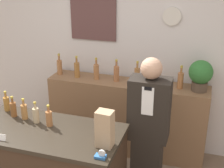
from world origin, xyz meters
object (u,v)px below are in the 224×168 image
Objects in this scene: paper_bag at (105,129)px; tape_dispenser at (101,155)px; potted_plant at (201,74)px; shopkeeper at (148,133)px.

paper_bag is 3.57× the size of tape_dispenser.
shopkeeper is at bearing -118.81° from potted_plant.
potted_plant is 4.08× the size of tape_dispenser.
potted_plant is (0.43, 0.79, 0.40)m from shopkeeper.
shopkeeper is 17.50× the size of tape_dispenser.
potted_plant is at bearing 61.19° from shopkeeper.
potted_plant is at bearing 67.02° from tape_dispenser.
shopkeeper reaches higher than tape_dispenser.
paper_bag is (-0.69, -1.39, -0.06)m from potted_plant.
tape_dispenser is at bearing -112.98° from potted_plant.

